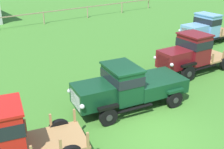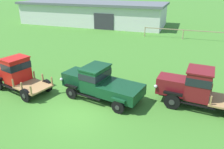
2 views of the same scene
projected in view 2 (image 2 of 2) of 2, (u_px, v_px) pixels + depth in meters
The scene contains 5 objects.
ground_plane at pixel (78, 114), 12.07m from camera, with size 240.00×240.00×0.00m, color #3D7528.
farm_shed at pixel (93, 13), 37.70m from camera, with size 24.73×9.05×3.71m.
vintage_truck_second_in_line at pixel (16, 73), 14.58m from camera, with size 4.85×2.77×2.25m.
vintage_truck_midrow_center at pixel (100, 83), 13.43m from camera, with size 5.49×2.99×2.03m.
vintage_truck_far_side at pixel (193, 86), 12.50m from camera, with size 5.18×2.35×2.31m.
Camera 2 is at (5.19, -9.07, 6.71)m, focal length 35.00 mm.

